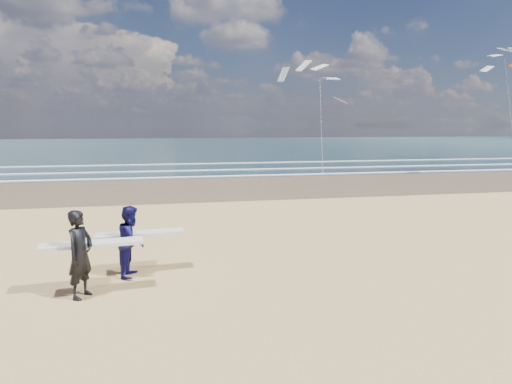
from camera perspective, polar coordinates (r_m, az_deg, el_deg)
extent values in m
cube|color=brown|center=(33.89, 22.49, 1.45)|extent=(220.00, 12.00, 0.01)
cube|color=#182E36|center=(84.02, 1.19, 5.84)|extent=(220.00, 100.00, 0.02)
cube|color=white|center=(37.92, 18.41, 2.40)|extent=(220.00, 0.50, 0.05)
cube|color=white|center=(42.02, 15.18, 3.08)|extent=(220.00, 0.50, 0.05)
cube|color=white|center=(47.87, 11.64, 3.81)|extent=(220.00, 0.50, 0.05)
imported|color=black|center=(10.57, -21.12, -7.26)|extent=(0.73, 0.84, 1.93)
cube|color=silver|center=(10.84, -19.82, -6.11)|extent=(2.24, 0.75, 0.07)
imported|color=#0D0B40|center=(11.70, -15.29, -5.93)|extent=(0.83, 0.97, 1.76)
cube|color=silver|center=(12.00, -14.26, -5.04)|extent=(2.24, 0.76, 0.07)
cube|color=slate|center=(35.78, 8.34, 2.41)|extent=(0.12, 0.12, 0.10)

